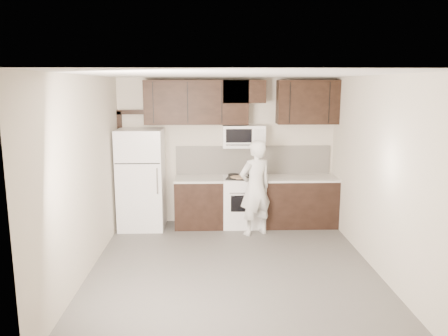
{
  "coord_description": "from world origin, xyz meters",
  "views": [
    {
      "loc": [
        -0.31,
        -5.81,
        2.57
      ],
      "look_at": [
        -0.09,
        0.9,
        1.28
      ],
      "focal_mm": 35.0,
      "sensor_mm": 36.0,
      "label": 1
    }
  ],
  "objects_px": {
    "microwave": "(244,136)",
    "refrigerator": "(141,179)",
    "stove": "(244,201)",
    "person": "(255,188)"
  },
  "relations": [
    {
      "from": "microwave",
      "to": "person",
      "type": "xyz_separation_m",
      "value": [
        0.16,
        -0.61,
        -0.82
      ]
    },
    {
      "from": "stove",
      "to": "refrigerator",
      "type": "distance_m",
      "value": 1.9
    },
    {
      "from": "microwave",
      "to": "refrigerator",
      "type": "xyz_separation_m",
      "value": [
        -1.85,
        -0.17,
        -0.75
      ]
    },
    {
      "from": "stove",
      "to": "refrigerator",
      "type": "height_order",
      "value": "refrigerator"
    },
    {
      "from": "microwave",
      "to": "refrigerator",
      "type": "distance_m",
      "value": 2.0
    },
    {
      "from": "stove",
      "to": "person",
      "type": "relative_size",
      "value": 0.57
    },
    {
      "from": "microwave",
      "to": "stove",
      "type": "bearing_deg",
      "value": -89.9
    },
    {
      "from": "stove",
      "to": "microwave",
      "type": "height_order",
      "value": "microwave"
    },
    {
      "from": "stove",
      "to": "person",
      "type": "xyz_separation_m",
      "value": [
        0.16,
        -0.49,
        0.37
      ]
    },
    {
      "from": "microwave",
      "to": "person",
      "type": "relative_size",
      "value": 0.46
    }
  ]
}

